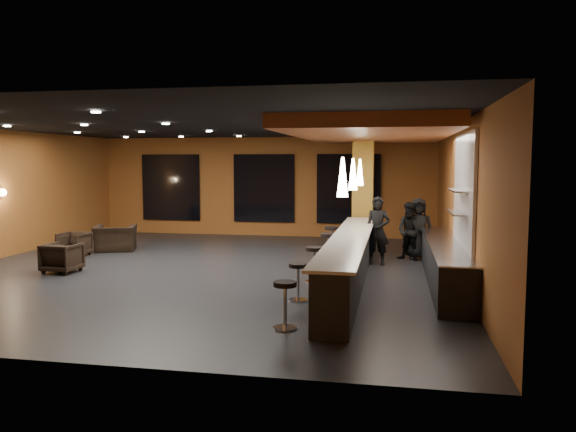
% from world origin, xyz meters
% --- Properties ---
extents(floor, '(12.00, 13.00, 0.10)m').
position_xyz_m(floor, '(0.00, 0.00, -0.05)').
color(floor, black).
rests_on(floor, ground).
extents(ceiling, '(12.00, 13.00, 0.10)m').
position_xyz_m(ceiling, '(0.00, 0.00, 3.55)').
color(ceiling, black).
extents(wall_back, '(12.00, 0.10, 3.50)m').
position_xyz_m(wall_back, '(0.00, 6.55, 1.75)').
color(wall_back, brown).
rests_on(wall_back, floor).
extents(wall_front, '(12.00, 0.10, 3.50)m').
position_xyz_m(wall_front, '(0.00, -6.55, 1.75)').
color(wall_front, brown).
rests_on(wall_front, floor).
extents(wall_right, '(0.10, 13.00, 3.50)m').
position_xyz_m(wall_right, '(6.05, 0.00, 1.75)').
color(wall_right, brown).
rests_on(wall_right, floor).
extents(wood_soffit, '(3.60, 8.00, 0.28)m').
position_xyz_m(wood_soffit, '(4.00, 1.00, 3.36)').
color(wood_soffit, brown).
rests_on(wood_soffit, ceiling).
extents(window_left, '(2.20, 0.06, 2.40)m').
position_xyz_m(window_left, '(-3.50, 6.44, 1.70)').
color(window_left, black).
rests_on(window_left, wall_back).
extents(window_center, '(2.20, 0.06, 2.40)m').
position_xyz_m(window_center, '(0.00, 6.44, 1.70)').
color(window_center, black).
rests_on(window_center, wall_back).
extents(window_right, '(2.20, 0.06, 2.40)m').
position_xyz_m(window_right, '(3.00, 6.44, 1.70)').
color(window_right, black).
rests_on(window_right, wall_back).
extents(tile_backsplash, '(0.06, 3.20, 2.40)m').
position_xyz_m(tile_backsplash, '(5.96, -1.00, 2.00)').
color(tile_backsplash, white).
rests_on(tile_backsplash, wall_right).
extents(bar_counter, '(0.60, 8.00, 1.00)m').
position_xyz_m(bar_counter, '(3.65, -1.00, 0.50)').
color(bar_counter, black).
rests_on(bar_counter, floor).
extents(bar_top, '(0.78, 8.10, 0.05)m').
position_xyz_m(bar_top, '(3.65, -1.00, 1.02)').
color(bar_top, silver).
rests_on(bar_top, bar_counter).
extents(prep_counter, '(0.70, 6.00, 0.86)m').
position_xyz_m(prep_counter, '(5.65, -0.50, 0.43)').
color(prep_counter, black).
rests_on(prep_counter, floor).
extents(prep_top, '(0.72, 6.00, 0.03)m').
position_xyz_m(prep_top, '(5.65, -0.50, 0.89)').
color(prep_top, silver).
rests_on(prep_top, prep_counter).
extents(wall_shelf_lower, '(0.30, 1.50, 0.03)m').
position_xyz_m(wall_shelf_lower, '(5.82, -1.20, 1.60)').
color(wall_shelf_lower, silver).
rests_on(wall_shelf_lower, wall_right).
extents(wall_shelf_upper, '(0.30, 1.50, 0.03)m').
position_xyz_m(wall_shelf_upper, '(5.82, -1.20, 2.05)').
color(wall_shelf_upper, silver).
rests_on(wall_shelf_upper, wall_right).
extents(column, '(0.60, 0.60, 3.50)m').
position_xyz_m(column, '(3.65, 3.60, 1.75)').
color(column, '#A07424').
rests_on(column, floor).
extents(wall_sconce, '(0.22, 0.22, 0.22)m').
position_xyz_m(wall_sconce, '(-5.88, 0.50, 1.80)').
color(wall_sconce, '#FFE5B2').
rests_on(wall_sconce, wall_left).
extents(pendant_0, '(0.20, 0.20, 0.70)m').
position_xyz_m(pendant_0, '(3.65, -3.00, 2.35)').
color(pendant_0, white).
rests_on(pendant_0, wood_soffit).
extents(pendant_1, '(0.20, 0.20, 0.70)m').
position_xyz_m(pendant_1, '(3.65, -0.50, 2.35)').
color(pendant_1, white).
rests_on(pendant_1, wood_soffit).
extents(pendant_2, '(0.20, 0.20, 0.70)m').
position_xyz_m(pendant_2, '(3.65, 2.00, 2.35)').
color(pendant_2, white).
rests_on(pendant_2, wood_soffit).
extents(staff_a, '(0.70, 0.53, 1.74)m').
position_xyz_m(staff_a, '(4.15, 1.43, 0.87)').
color(staff_a, black).
rests_on(staff_a, floor).
extents(staff_b, '(0.93, 0.84, 1.57)m').
position_xyz_m(staff_b, '(5.00, 2.19, 0.78)').
color(staff_b, black).
rests_on(staff_b, floor).
extents(staff_c, '(0.81, 0.53, 1.66)m').
position_xyz_m(staff_c, '(5.20, 2.41, 0.83)').
color(staff_c, black).
rests_on(staff_c, floor).
extents(armchair_b, '(0.79, 0.82, 0.71)m').
position_xyz_m(armchair_b, '(-3.18, -1.02, 0.35)').
color(armchair_b, black).
rests_on(armchair_b, floor).
extents(armchair_c, '(0.79, 0.81, 0.67)m').
position_xyz_m(armchair_c, '(-4.21, 1.18, 0.34)').
color(armchair_c, black).
rests_on(armchair_c, floor).
extents(armchair_d, '(1.43, 1.34, 0.76)m').
position_xyz_m(armchair_d, '(-3.54, 2.26, 0.38)').
color(armchair_d, black).
rests_on(armchair_d, floor).
extents(bar_stool_0, '(0.38, 0.38, 0.76)m').
position_xyz_m(bar_stool_0, '(2.90, -4.51, 0.49)').
color(bar_stool_0, silver).
rests_on(bar_stool_0, floor).
extents(bar_stool_1, '(0.36, 0.36, 0.71)m').
position_xyz_m(bar_stool_1, '(2.79, -2.68, 0.46)').
color(bar_stool_1, silver).
rests_on(bar_stool_1, floor).
extents(bar_stool_2, '(0.39, 0.39, 0.78)m').
position_xyz_m(bar_stool_2, '(2.86, -0.98, 0.50)').
color(bar_stool_2, silver).
rests_on(bar_stool_2, floor).
extents(bar_stool_3, '(0.44, 0.44, 0.86)m').
position_xyz_m(bar_stool_3, '(2.98, 0.75, 0.55)').
color(bar_stool_3, silver).
rests_on(bar_stool_3, floor).
extents(bar_stool_4, '(0.42, 0.42, 0.83)m').
position_xyz_m(bar_stool_4, '(2.86, 2.47, 0.53)').
color(bar_stool_4, silver).
rests_on(bar_stool_4, floor).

